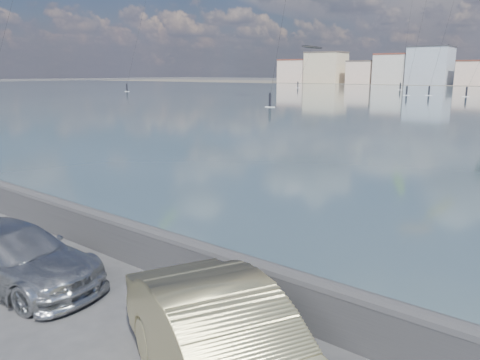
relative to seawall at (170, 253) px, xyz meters
name	(u,v)px	position (x,y,z in m)	size (l,w,h in m)	color
ground	(65,324)	(0.00, -2.70, -0.58)	(700.00, 700.00, 0.00)	#333335
seawall	(170,253)	(0.00, 0.00, 0.00)	(400.00, 0.36, 1.08)	#28282B
car_silver	(13,256)	(-2.38, -2.45, 0.09)	(1.87, 4.60, 1.33)	#A8ABB0
car_champagne	(227,352)	(3.76, -2.42, 0.23)	(1.72, 4.93, 1.63)	#C6B97D
kitesurfer_3	(312,48)	(-73.56, 131.49, 11.98)	(6.70, 17.79, 13.65)	black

